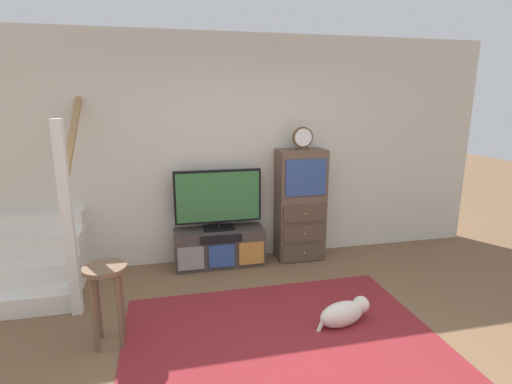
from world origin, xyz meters
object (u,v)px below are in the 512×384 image
at_px(television, 218,198).
at_px(side_cabinet, 300,205).
at_px(desk_clock, 303,138).
at_px(media_console, 219,247).
at_px(bar_stool_near, 106,286).
at_px(dog, 344,313).

height_order(television, side_cabinet, side_cabinet).
height_order(television, desk_clock, desk_clock).
bearing_deg(desk_clock, television, 178.38).
distance_m(media_console, bar_stool_near, 1.76).
distance_m(television, dog, 1.94).
bearing_deg(television, media_console, -90.00).
bearing_deg(media_console, bar_stool_near, -128.43).
bearing_deg(dog, side_cabinet, 85.91).
bearing_deg(bar_stool_near, desk_clock, 32.93).
relative_size(side_cabinet, dog, 2.56).
height_order(television, bar_stool_near, television).
xyz_separation_m(bar_stool_near, dog, (1.98, -0.18, -0.39)).
distance_m(side_cabinet, desk_clock, 0.82).
bearing_deg(television, side_cabinet, -0.78).
xyz_separation_m(television, bar_stool_near, (-1.08, -1.39, -0.32)).
height_order(media_console, desk_clock, desk_clock).
relative_size(media_console, dog, 1.98).
xyz_separation_m(television, side_cabinet, (1.01, -0.01, -0.14)).
height_order(desk_clock, dog, desk_clock).
xyz_separation_m(desk_clock, dog, (-0.11, -1.53, -1.39)).
relative_size(side_cabinet, desk_clock, 5.11).
distance_m(media_console, side_cabinet, 1.11).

